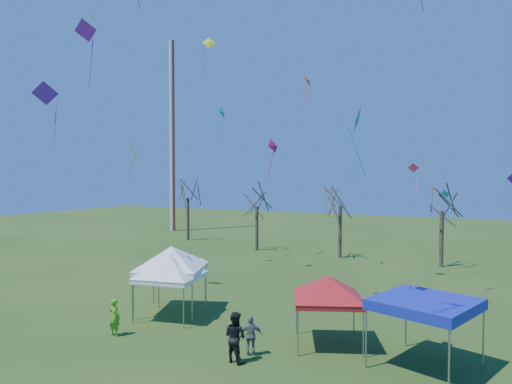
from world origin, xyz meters
TOP-DOWN VIEW (x-y plane):
  - ground at (0.00, 0.00)m, footprint 140.00×140.00m
  - radio_mast at (-28.00, 34.00)m, footprint 0.70×0.70m
  - tree_0 at (-20.85, 27.38)m, footprint 3.83×3.83m
  - tree_1 at (-10.77, 24.65)m, footprint 3.42×3.42m
  - tree_2 at (-2.37, 24.38)m, footprint 3.71×3.71m
  - tree_3 at (6.03, 24.04)m, footprint 3.59×3.59m
  - tent_white_west at (-5.72, 4.51)m, footprint 4.32×4.32m
  - tent_white_mid at (-5.21, 3.73)m, footprint 4.07×4.07m
  - tent_red at (3.17, 3.69)m, footprint 3.64×3.64m
  - tent_blue at (7.15, 3.10)m, footprint 4.23×4.23m
  - person_grey at (0.75, 1.22)m, footprint 1.01×0.80m
  - person_dark at (0.49, 0.38)m, footprint 1.09×0.93m
  - person_green at (-5.82, 0.45)m, footprint 0.64×0.45m
  - kite_1 at (-6.67, 2.66)m, footprint 0.89×0.89m
  - kite_11 at (-2.98, 17.72)m, footprint 0.71×1.19m
  - kite_19 at (4.12, 22.09)m, footprint 0.85×0.60m
  - kite_2 at (-7.76, 21.90)m, footprint 0.94×1.46m
  - kite_14 at (-14.67, 4.03)m, footprint 1.81×1.74m
  - kite_7 at (-8.73, 12.92)m, footprint 1.09×1.04m
  - kite_22 at (6.64, 19.71)m, footprint 0.91×0.88m
  - kite_8 at (-12.06, 4.80)m, footprint 1.62×1.31m
  - kite_13 at (-10.94, 18.49)m, footprint 0.84×1.20m
  - kite_27 at (4.73, 2.15)m, footprint 0.70×1.12m

SIDE VIEW (x-z plane):
  - ground at x=0.00m, z-range 0.00..0.00m
  - person_grey at x=0.75m, z-range 0.00..1.60m
  - person_green at x=-5.82m, z-range 0.00..1.67m
  - person_dark at x=0.49m, z-range 0.00..1.97m
  - tent_blue at x=7.15m, z-range 1.10..3.73m
  - tent_red at x=3.17m, z-range 1.06..4.53m
  - tent_white_mid at x=-5.21m, z-range 1.12..4.77m
  - tent_white_west at x=-5.72m, z-range 1.25..5.30m
  - tree_1 at x=-10.77m, z-range 2.02..9.56m
  - kite_22 at x=6.64m, z-range 4.69..7.05m
  - tree_3 at x=6.03m, z-range 2.12..10.03m
  - tree_2 at x=-2.37m, z-range 2.20..10.38m
  - tree_0 at x=-20.85m, z-range 2.27..10.70m
  - kite_19 at x=4.12m, z-range 6.71..8.97m
  - kite_1 at x=-6.67m, z-range 7.68..9.66m
  - kite_27 at x=4.73m, z-range 8.00..10.67m
  - kite_2 at x=-7.76m, z-range 8.21..11.59m
  - kite_14 at x=-14.67m, z-range 10.20..14.25m
  - radio_mast at x=-28.00m, z-range 0.00..25.00m
  - kite_13 at x=-10.94m, z-range 11.15..14.10m
  - kite_11 at x=-2.98m, z-range 13.16..15.74m
  - kite_8 at x=-12.06m, z-range 13.75..17.85m
  - kite_7 at x=-8.73m, z-range 15.32..18.10m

